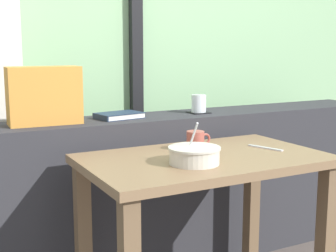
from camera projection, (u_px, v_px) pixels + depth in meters
name	position (u px, v px, depth m)	size (l,w,h in m)	color
outdoor_backdrop	(111.00, 4.00, 2.78)	(4.80, 0.08, 2.80)	#8EBC89
window_divider_post	(136.00, 22.00, 2.80)	(0.07, 0.05, 2.60)	black
dark_console_ledge	(153.00, 192.00, 2.46)	(2.80, 0.32, 0.80)	#2D2D33
breakfast_table	(204.00, 187.00, 1.94)	(0.98, 0.60, 0.71)	brown
coaster_square	(199.00, 113.00, 2.51)	(0.10, 0.10, 0.01)	black
juice_glass	(199.00, 104.00, 2.50)	(0.08, 0.08, 0.09)	white
closed_book	(119.00, 116.00, 2.32)	(0.24, 0.18, 0.03)	#1E2D47
throw_pillow	(44.00, 96.00, 2.13)	(0.32, 0.14, 0.26)	#D18938
soup_bowl	(194.00, 155.00, 1.79)	(0.20, 0.20, 0.16)	beige
fork_utensil	(265.00, 148.00, 2.07)	(0.02, 0.17, 0.01)	silver
ceramic_mug	(196.00, 141.00, 2.01)	(0.11, 0.08, 0.08)	#9E4C42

